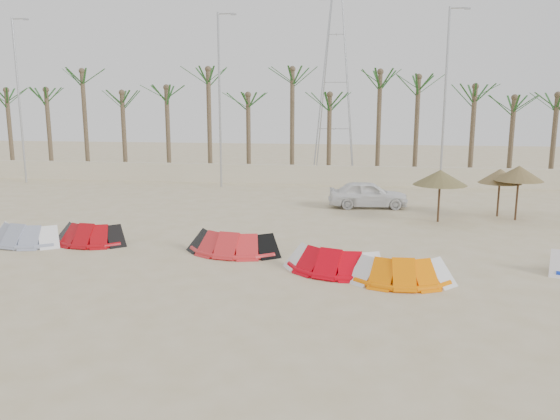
% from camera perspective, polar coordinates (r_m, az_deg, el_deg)
% --- Properties ---
extents(ground, '(120.00, 120.00, 0.00)m').
position_cam_1_polar(ground, '(15.97, -3.20, -8.68)').
color(ground, beige).
rests_on(ground, ground).
extents(boundary_wall, '(60.00, 0.30, 1.30)m').
position_cam_1_polar(boundary_wall, '(37.15, 3.64, 3.68)').
color(boundary_wall, beige).
rests_on(boundary_wall, ground).
extents(palm_line, '(52.00, 4.00, 7.70)m').
position_cam_1_polar(palm_line, '(38.31, 4.96, 12.57)').
color(palm_line, brown).
rests_on(palm_line, ground).
extents(lamp_a, '(1.25, 0.14, 11.00)m').
position_cam_1_polar(lamp_a, '(41.67, -25.58, 10.50)').
color(lamp_a, '#A5A8AD').
rests_on(lamp_a, ground).
extents(lamp_b, '(1.25, 0.14, 11.00)m').
position_cam_1_polar(lamp_b, '(35.88, -6.28, 11.58)').
color(lamp_b, '#A5A8AD').
rests_on(lamp_b, ground).
extents(lamp_c, '(1.25, 0.14, 11.00)m').
position_cam_1_polar(lamp_c, '(35.07, 16.91, 11.19)').
color(lamp_c, '#A5A8AD').
rests_on(lamp_c, ground).
extents(pylon, '(3.00, 3.00, 14.00)m').
position_cam_1_polar(pylon, '(43.11, 5.63, 3.80)').
color(pylon, '#A5A8AD').
rests_on(pylon, ground).
extents(kite_grey, '(3.36, 1.95, 0.90)m').
position_cam_1_polar(kite_grey, '(23.62, -24.95, -2.15)').
color(kite_grey, '#8B92A8').
rests_on(kite_grey, ground).
extents(kite_red_left, '(2.97, 1.63, 0.90)m').
position_cam_1_polar(kite_red_left, '(22.65, -19.02, -2.25)').
color(kite_red_left, '#A3070E').
rests_on(kite_red_left, ground).
extents(kite_red_mid, '(3.59, 1.97, 0.90)m').
position_cam_1_polar(kite_red_mid, '(20.22, -4.81, -3.22)').
color(kite_red_mid, red).
rests_on(kite_red_mid, ground).
extents(kite_red_right, '(3.65, 2.38, 0.90)m').
position_cam_1_polar(kite_red_right, '(18.03, 5.65, -5.00)').
color(kite_red_right, red).
rests_on(kite_red_right, ground).
extents(kite_orange, '(3.12, 1.63, 0.90)m').
position_cam_1_polar(kite_orange, '(17.27, 12.58, -5.95)').
color(kite_orange, '#FF7500').
rests_on(kite_orange, ground).
extents(parasol_left, '(2.46, 2.46, 2.43)m').
position_cam_1_polar(parasol_left, '(26.04, 16.39, 3.27)').
color(parasol_left, '#4C331E').
rests_on(parasol_left, ground).
extents(parasol_mid, '(2.22, 2.22, 2.57)m').
position_cam_1_polar(parasol_mid, '(27.67, 23.70, 3.53)').
color(parasol_mid, '#4C331E').
rests_on(parasol_mid, ground).
extents(parasol_right, '(2.03, 2.03, 2.33)m').
position_cam_1_polar(parasol_right, '(28.29, 22.01, 3.31)').
color(parasol_right, '#4C331E').
rests_on(parasol_right, ground).
extents(car, '(4.28, 2.07, 1.41)m').
position_cam_1_polar(car, '(29.11, 9.18, 1.64)').
color(car, white).
rests_on(car, ground).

